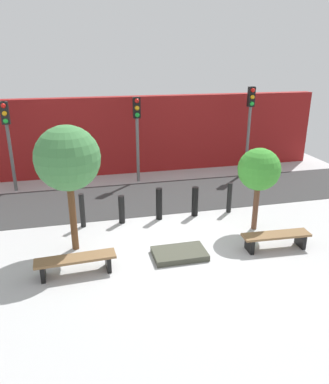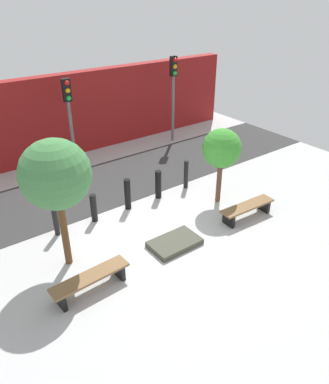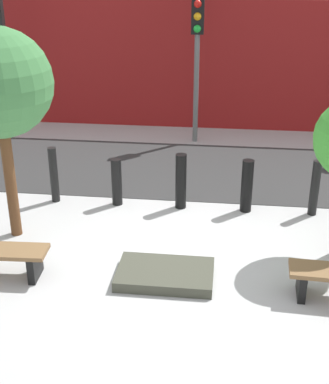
{
  "view_description": "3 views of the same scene",
  "coord_description": "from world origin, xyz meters",
  "px_view_note": "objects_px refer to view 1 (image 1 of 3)",
  "views": [
    {
      "loc": [
        -2.3,
        -8.39,
        4.82
      ],
      "look_at": [
        -0.24,
        0.18,
        1.53
      ],
      "focal_mm": 35.0,
      "sensor_mm": 36.0,
      "label": 1
    },
    {
      "loc": [
        -4.98,
        -6.68,
        6.06
      ],
      "look_at": [
        -0.0,
        0.01,
        1.42
      ],
      "focal_mm": 35.0,
      "sensor_mm": 36.0,
      "label": 2
    },
    {
      "loc": [
        0.75,
        -6.69,
        4.13
      ],
      "look_at": [
        -0.03,
        -0.26,
        1.25
      ],
      "focal_mm": 50.0,
      "sensor_mm": 36.0,
      "label": 3
    }
  ],
  "objects_px": {
    "traffic_light_west": "(7,130)",
    "traffic_light_mid_west": "(137,124)",
    "bench_left": "(76,262)",
    "planter_bed": "(180,254)",
    "bollard_far_right": "(229,198)",
    "bollard_center": "(159,204)",
    "bollard_right": "(195,201)",
    "tree_behind_right_bench": "(259,170)",
    "bollard_left": "(122,209)",
    "tree_behind_left_bench": "(68,159)",
    "bench_right": "(276,238)",
    "traffic_light_mid_east": "(250,115)",
    "bollard_far_left": "(82,210)"
  },
  "relations": [
    {
      "from": "traffic_light_west",
      "to": "traffic_light_mid_west",
      "type": "relative_size",
      "value": 0.99
    },
    {
      "from": "bench_left",
      "to": "planter_bed",
      "type": "bearing_deg",
      "value": 1.6
    },
    {
      "from": "bench_left",
      "to": "bollard_far_right",
      "type": "xyz_separation_m",
      "value": [
        4.83,
        2.53,
        0.18
      ]
    },
    {
      "from": "planter_bed",
      "to": "bollard_center",
      "type": "distance_m",
      "value": 2.37
    },
    {
      "from": "bollard_right",
      "to": "traffic_light_mid_west",
      "type": "distance_m",
      "value": 4.3
    },
    {
      "from": "tree_behind_right_bench",
      "to": "traffic_light_mid_west",
      "type": "bearing_deg",
      "value": 116.76
    },
    {
      "from": "planter_bed",
      "to": "bollard_left",
      "type": "height_order",
      "value": "bollard_left"
    },
    {
      "from": "bollard_left",
      "to": "bollard_far_right",
      "type": "relative_size",
      "value": 0.87
    },
    {
      "from": "tree_behind_left_bench",
      "to": "bollard_far_right",
      "type": "bearing_deg",
      "value": 15.12
    },
    {
      "from": "tree_behind_left_bench",
      "to": "bollard_far_right",
      "type": "distance_m",
      "value": 5.36
    },
    {
      "from": "tree_behind_right_bench",
      "to": "bollard_far_right",
      "type": "relative_size",
      "value": 2.43
    },
    {
      "from": "tree_behind_right_bench",
      "to": "bollard_far_right",
      "type": "xyz_separation_m",
      "value": [
        -0.24,
        1.3,
        -1.29
      ]
    },
    {
      "from": "bench_right",
      "to": "planter_bed",
      "type": "relative_size",
      "value": 1.36
    },
    {
      "from": "traffic_light_mid_west",
      "to": "bollard_right",
      "type": "bearing_deg",
      "value": -72.91
    },
    {
      "from": "bollard_left",
      "to": "traffic_light_mid_east",
      "type": "bearing_deg",
      "value": 32.87
    },
    {
      "from": "bollard_center",
      "to": "bollard_far_left",
      "type": "bearing_deg",
      "value": 180.0
    },
    {
      "from": "planter_bed",
      "to": "traffic_light_mid_west",
      "type": "xyz_separation_m",
      "value": [
        0.0,
        6.05,
        2.21
      ]
    },
    {
      "from": "bollard_far_left",
      "to": "traffic_light_mid_west",
      "type": "bearing_deg",
      "value": 58.41
    },
    {
      "from": "bench_left",
      "to": "traffic_light_mid_west",
      "type": "height_order",
      "value": "traffic_light_mid_west"
    },
    {
      "from": "bollard_far_left",
      "to": "traffic_light_mid_east",
      "type": "distance_m",
      "value": 8.09
    },
    {
      "from": "bench_left",
      "to": "traffic_light_mid_west",
      "type": "distance_m",
      "value": 7.03
    },
    {
      "from": "bollard_left",
      "to": "bollard_right",
      "type": "bearing_deg",
      "value": 0.0
    },
    {
      "from": "bench_left",
      "to": "bollard_center",
      "type": "distance_m",
      "value": 3.59
    },
    {
      "from": "planter_bed",
      "to": "traffic_light_mid_west",
      "type": "distance_m",
      "value": 6.44
    },
    {
      "from": "bench_right",
      "to": "bollard_far_right",
      "type": "distance_m",
      "value": 2.55
    },
    {
      "from": "bench_left",
      "to": "bollard_right",
      "type": "distance_m",
      "value": 4.47
    },
    {
      "from": "bench_right",
      "to": "bollard_right",
      "type": "distance_m",
      "value": 2.89
    },
    {
      "from": "bench_left",
      "to": "bollard_center",
      "type": "relative_size",
      "value": 1.85
    },
    {
      "from": "bench_right",
      "to": "bollard_far_right",
      "type": "bearing_deg",
      "value": 98.44
    },
    {
      "from": "tree_behind_left_bench",
      "to": "bollard_far_right",
      "type": "height_order",
      "value": "tree_behind_left_bench"
    },
    {
      "from": "bollard_far_left",
      "to": "traffic_light_mid_east",
      "type": "height_order",
      "value": "traffic_light_mid_east"
    },
    {
      "from": "bench_left",
      "to": "traffic_light_west",
      "type": "distance_m",
      "value": 6.87
    },
    {
      "from": "bench_right",
      "to": "bollard_right",
      "type": "height_order",
      "value": "bollard_right"
    },
    {
      "from": "planter_bed",
      "to": "traffic_light_west",
      "type": "bearing_deg",
      "value": 127.36
    },
    {
      "from": "bollard_left",
      "to": "bollard_right",
      "type": "height_order",
      "value": "bollard_right"
    },
    {
      "from": "bench_right",
      "to": "bench_left",
      "type": "bearing_deg",
      "value": -177.09
    },
    {
      "from": "traffic_light_west",
      "to": "bollard_far_right",
      "type": "bearing_deg",
      "value": -28.32
    },
    {
      "from": "tree_behind_left_bench",
      "to": "tree_behind_right_bench",
      "type": "bearing_deg",
      "value": 0.0
    },
    {
      "from": "planter_bed",
      "to": "traffic_light_mid_west",
      "type": "height_order",
      "value": "traffic_light_mid_west"
    },
    {
      "from": "traffic_light_west",
      "to": "traffic_light_mid_east",
      "type": "bearing_deg",
      "value": 0.0
    },
    {
      "from": "traffic_light_mid_west",
      "to": "planter_bed",
      "type": "bearing_deg",
      "value": -90.0
    },
    {
      "from": "bollard_left",
      "to": "bollard_center",
      "type": "height_order",
      "value": "bollard_center"
    },
    {
      "from": "tree_behind_left_bench",
      "to": "bollard_far_left",
      "type": "relative_size",
      "value": 3.16
    },
    {
      "from": "bench_right",
      "to": "traffic_light_west",
      "type": "bearing_deg",
      "value": 141.77
    },
    {
      "from": "bollard_left",
      "to": "traffic_light_mid_west",
      "type": "relative_size",
      "value": 0.26
    },
    {
      "from": "bollard_right",
      "to": "traffic_light_mid_east",
      "type": "relative_size",
      "value": 0.26
    },
    {
      "from": "bollard_center",
      "to": "bollard_far_right",
      "type": "height_order",
      "value": "bollard_center"
    },
    {
      "from": "bench_right",
      "to": "tree_behind_right_bench",
      "type": "relative_size",
      "value": 0.75
    },
    {
      "from": "bench_left",
      "to": "tree_behind_right_bench",
      "type": "height_order",
      "value": "tree_behind_right_bench"
    },
    {
      "from": "bollard_right",
      "to": "bollard_far_right",
      "type": "distance_m",
      "value": 1.15
    }
  ]
}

